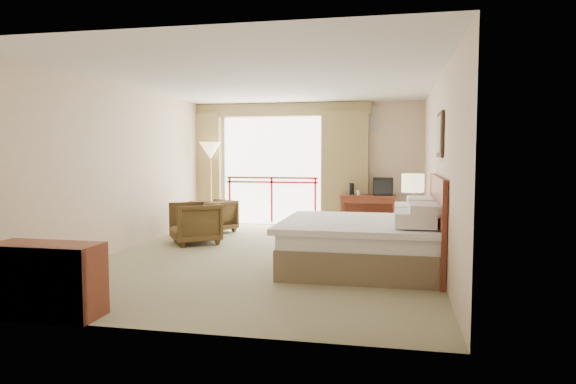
% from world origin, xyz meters
% --- Properties ---
extents(floor, '(7.00, 7.00, 0.00)m').
position_xyz_m(floor, '(0.00, 0.00, 0.00)').
color(floor, gray).
rests_on(floor, ground).
extents(ceiling, '(7.00, 7.00, 0.00)m').
position_xyz_m(ceiling, '(0.00, 0.00, 2.70)').
color(ceiling, white).
rests_on(ceiling, wall_back).
extents(wall_back, '(5.00, 0.00, 5.00)m').
position_xyz_m(wall_back, '(0.00, 3.50, 1.35)').
color(wall_back, beige).
rests_on(wall_back, ground).
extents(wall_front, '(5.00, 0.00, 5.00)m').
position_xyz_m(wall_front, '(0.00, -3.50, 1.35)').
color(wall_front, beige).
rests_on(wall_front, ground).
extents(wall_left, '(0.00, 7.00, 7.00)m').
position_xyz_m(wall_left, '(-2.50, 0.00, 1.35)').
color(wall_left, beige).
rests_on(wall_left, ground).
extents(wall_right, '(0.00, 7.00, 7.00)m').
position_xyz_m(wall_right, '(2.50, 0.00, 1.35)').
color(wall_right, beige).
rests_on(wall_right, ground).
extents(balcony_door, '(2.40, 0.00, 2.40)m').
position_xyz_m(balcony_door, '(-0.80, 3.48, 1.20)').
color(balcony_door, white).
rests_on(balcony_door, wall_back).
extents(balcony_railing, '(2.09, 0.03, 1.02)m').
position_xyz_m(balcony_railing, '(-0.80, 3.46, 0.81)').
color(balcony_railing, '#A6180E').
rests_on(balcony_railing, wall_back).
extents(curtain_left, '(1.00, 0.26, 2.50)m').
position_xyz_m(curtain_left, '(-2.45, 3.35, 1.25)').
color(curtain_left, olive).
rests_on(curtain_left, wall_back).
extents(curtain_right, '(1.00, 0.26, 2.50)m').
position_xyz_m(curtain_right, '(0.85, 3.35, 1.25)').
color(curtain_right, olive).
rests_on(curtain_right, wall_back).
extents(valance, '(4.40, 0.22, 0.28)m').
position_xyz_m(valance, '(-0.80, 3.38, 2.55)').
color(valance, olive).
rests_on(valance, wall_back).
extents(hvac_vent, '(0.50, 0.04, 0.50)m').
position_xyz_m(hvac_vent, '(1.30, 3.47, 2.35)').
color(hvac_vent, silver).
rests_on(hvac_vent, wall_back).
extents(bed, '(2.13, 2.06, 0.97)m').
position_xyz_m(bed, '(1.50, -0.60, 0.38)').
color(bed, brown).
rests_on(bed, floor).
extents(headboard, '(0.06, 2.10, 1.30)m').
position_xyz_m(headboard, '(2.46, -0.60, 0.65)').
color(headboard, '#602115').
rests_on(headboard, wall_right).
extents(framed_art, '(0.04, 0.72, 0.60)m').
position_xyz_m(framed_art, '(2.47, -0.60, 1.85)').
color(framed_art, black).
rests_on(framed_art, wall_right).
extents(nightstand, '(0.45, 0.54, 0.64)m').
position_xyz_m(nightstand, '(2.18, 0.56, 0.32)').
color(nightstand, '#602115').
rests_on(nightstand, floor).
extents(table_lamp, '(0.35, 0.35, 0.62)m').
position_xyz_m(table_lamp, '(2.18, 0.61, 1.12)').
color(table_lamp, tan).
rests_on(table_lamp, nightstand).
extents(phone, '(0.19, 0.17, 0.07)m').
position_xyz_m(phone, '(2.13, 0.41, 0.67)').
color(phone, black).
rests_on(phone, nightstand).
extents(desk, '(1.13, 0.55, 0.74)m').
position_xyz_m(desk, '(1.37, 3.04, 0.58)').
color(desk, '#602115').
rests_on(desk, floor).
extents(tv, '(0.40, 0.32, 0.37)m').
position_xyz_m(tv, '(1.67, 2.98, 0.92)').
color(tv, black).
rests_on(tv, desk).
extents(coffee_maker, '(0.13, 0.13, 0.24)m').
position_xyz_m(coffee_maker, '(1.02, 2.99, 0.86)').
color(coffee_maker, black).
rests_on(coffee_maker, desk).
extents(cup, '(0.08, 0.08, 0.10)m').
position_xyz_m(cup, '(1.17, 2.94, 0.79)').
color(cup, white).
rests_on(cup, desk).
extents(wastebasket, '(0.27, 0.27, 0.27)m').
position_xyz_m(wastebasket, '(0.96, 2.41, 0.13)').
color(wastebasket, black).
rests_on(wastebasket, floor).
extents(armchair_far, '(0.97, 0.96, 0.67)m').
position_xyz_m(armchair_far, '(-1.67, 2.06, 0.00)').
color(armchair_far, '#422F17').
rests_on(armchair_far, floor).
extents(armchair_near, '(1.12, 1.11, 0.74)m').
position_xyz_m(armchair_near, '(-1.56, 0.79, 0.00)').
color(armchair_near, '#422F17').
rests_on(armchair_near, floor).
extents(side_table, '(0.45, 0.45, 0.49)m').
position_xyz_m(side_table, '(-1.79, 1.54, 0.34)').
color(side_table, black).
rests_on(side_table, floor).
extents(book, '(0.25, 0.27, 0.02)m').
position_xyz_m(book, '(-1.79, 1.54, 0.50)').
color(book, white).
rests_on(book, side_table).
extents(floor_lamp, '(0.47, 0.47, 1.84)m').
position_xyz_m(floor_lamp, '(-2.05, 2.93, 1.59)').
color(floor_lamp, tan).
rests_on(floor_lamp, floor).
extents(dresser, '(1.09, 0.46, 0.73)m').
position_xyz_m(dresser, '(-1.46, -3.34, 0.36)').
color(dresser, '#602115').
rests_on(dresser, floor).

